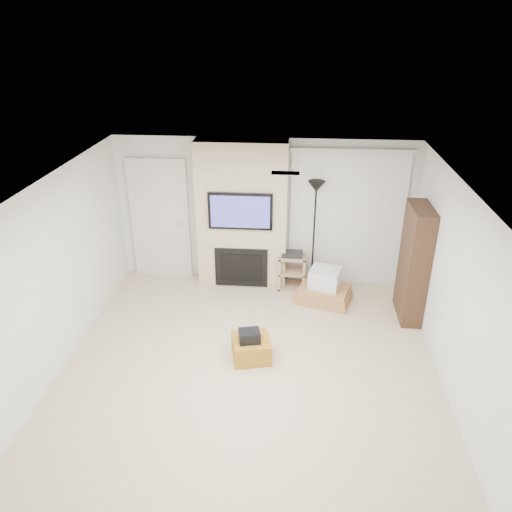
# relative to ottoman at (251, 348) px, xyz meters

# --- Properties ---
(floor) EXTENTS (5.00, 5.50, 0.00)m
(floor) POSITION_rel_ottoman_xyz_m (-0.01, -0.37, -0.15)
(floor) COLOR beige
(floor) RESTS_ON ground
(ceiling) EXTENTS (5.00, 5.50, 0.00)m
(ceiling) POSITION_rel_ottoman_xyz_m (-0.01, -0.37, 2.35)
(ceiling) COLOR white
(ceiling) RESTS_ON wall_back
(wall_back) EXTENTS (5.00, 0.00, 2.50)m
(wall_back) POSITION_rel_ottoman_xyz_m (-0.01, 2.38, 1.10)
(wall_back) COLOR white
(wall_back) RESTS_ON ground
(wall_front) EXTENTS (5.00, 0.00, 2.50)m
(wall_front) POSITION_rel_ottoman_xyz_m (-0.01, -3.12, 1.10)
(wall_front) COLOR white
(wall_front) RESTS_ON ground
(wall_left) EXTENTS (0.00, 5.50, 2.50)m
(wall_left) POSITION_rel_ottoman_xyz_m (-2.51, -0.37, 1.10)
(wall_left) COLOR white
(wall_left) RESTS_ON ground
(wall_right) EXTENTS (0.00, 5.50, 2.50)m
(wall_right) POSITION_rel_ottoman_xyz_m (2.49, -0.37, 1.10)
(wall_right) COLOR white
(wall_right) RESTS_ON ground
(hvac_vent) EXTENTS (0.35, 0.18, 0.01)m
(hvac_vent) POSITION_rel_ottoman_xyz_m (0.39, 0.43, 2.35)
(hvac_vent) COLOR silver
(hvac_vent) RESTS_ON ceiling
(ottoman) EXTENTS (0.60, 0.60, 0.30)m
(ottoman) POSITION_rel_ottoman_xyz_m (0.00, 0.00, 0.00)
(ottoman) COLOR #A16E1D
(ottoman) RESTS_ON floor
(black_bag) EXTENTS (0.32, 0.28, 0.16)m
(black_bag) POSITION_rel_ottoman_xyz_m (-0.02, -0.05, 0.23)
(black_bag) COLOR black
(black_bag) RESTS_ON ottoman
(fireplace_wall) EXTENTS (1.50, 0.47, 2.50)m
(fireplace_wall) POSITION_rel_ottoman_xyz_m (-0.36, 2.17, 1.09)
(fireplace_wall) COLOR beige
(fireplace_wall) RESTS_ON floor
(entry_door) EXTENTS (1.02, 0.11, 2.14)m
(entry_door) POSITION_rel_ottoman_xyz_m (-1.81, 2.35, 0.90)
(entry_door) COLOR silver
(entry_door) RESTS_ON floor
(vertical_blinds) EXTENTS (1.98, 0.10, 2.37)m
(vertical_blinds) POSITION_rel_ottoman_xyz_m (1.39, 2.33, 1.12)
(vertical_blinds) COLOR silver
(vertical_blinds) RESTS_ON floor
(floor_lamp) EXTENTS (0.28, 0.28, 1.88)m
(floor_lamp) POSITION_rel_ottoman_xyz_m (0.85, 2.13, 1.33)
(floor_lamp) COLOR black
(floor_lamp) RESTS_ON floor
(av_stand) EXTENTS (0.45, 0.38, 0.66)m
(av_stand) POSITION_rel_ottoman_xyz_m (0.51, 2.04, 0.20)
(av_stand) COLOR tan
(av_stand) RESTS_ON floor
(box_stack) EXTENTS (1.00, 0.86, 0.57)m
(box_stack) POSITION_rel_ottoman_xyz_m (1.05, 1.62, 0.07)
(box_stack) COLOR #B27E49
(box_stack) RESTS_ON floor
(bookshelf) EXTENTS (0.30, 0.80, 1.80)m
(bookshelf) POSITION_rel_ottoman_xyz_m (2.33, 1.29, 0.75)
(bookshelf) COLOR #342014
(bookshelf) RESTS_ON floor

